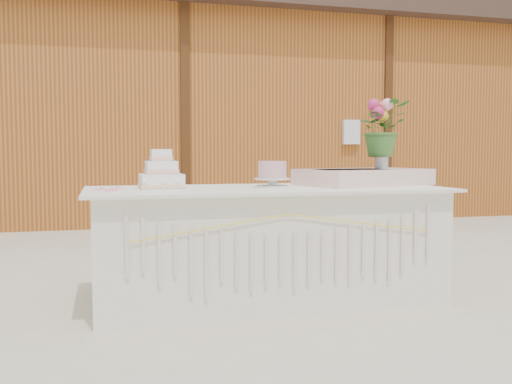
{
  "coord_description": "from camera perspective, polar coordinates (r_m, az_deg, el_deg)",
  "views": [
    {
      "loc": [
        -1.06,
        -3.69,
        1.01
      ],
      "look_at": [
        0.0,
        0.3,
        0.72
      ],
      "focal_mm": 40.0,
      "sensor_mm": 36.0,
      "label": 1
    }
  ],
  "objects": [
    {
      "name": "ground",
      "position": [
        3.97,
        1.13,
        -10.72
      ],
      "size": [
        80.0,
        80.0,
        0.0
      ],
      "primitive_type": "plane",
      "color": "beige",
      "rests_on": "ground"
    },
    {
      "name": "barn",
      "position": [
        9.77,
        -8.78,
        7.87
      ],
      "size": [
        12.6,
        4.6,
        3.3
      ],
      "color": "#B05B25",
      "rests_on": "ground"
    },
    {
      "name": "cake_table",
      "position": [
        3.89,
        1.16,
        -5.21
      ],
      "size": [
        2.4,
        1.0,
        0.77
      ],
      "color": "silver",
      "rests_on": "ground"
    },
    {
      "name": "wedding_cake",
      "position": [
        3.84,
        -9.45,
        1.69
      ],
      "size": [
        0.29,
        0.29,
        0.26
      ],
      "rotation": [
        0.0,
        0.0,
        0.02
      ],
      "color": "white",
      "rests_on": "cake_table"
    },
    {
      "name": "pink_cake_stand",
      "position": [
        3.88,
        1.65,
        1.94
      ],
      "size": [
        0.25,
        0.25,
        0.18
      ],
      "color": "silver",
      "rests_on": "cake_table"
    },
    {
      "name": "satin_runner",
      "position": [
        4.23,
        10.71,
        1.49
      ],
      "size": [
        1.04,
        0.79,
        0.12
      ],
      "primitive_type": "cube",
      "rotation": [
        0.0,
        0.0,
        0.3
      ],
      "color": "#F7D0C7",
      "rests_on": "cake_table"
    },
    {
      "name": "flower_vase",
      "position": [
        4.31,
        12.43,
        3.2
      ],
      "size": [
        0.1,
        0.1,
        0.14
      ],
      "primitive_type": "cylinder",
      "color": "silver",
      "rests_on": "satin_runner"
    },
    {
      "name": "bouquet",
      "position": [
        4.31,
        12.49,
        6.87
      ],
      "size": [
        0.43,
        0.39,
        0.42
      ],
      "primitive_type": "imported",
      "rotation": [
        0.0,
        0.0,
        0.19
      ],
      "color": "#3B6C2B",
      "rests_on": "flower_vase"
    },
    {
      "name": "loose_flowers",
      "position": [
        3.76,
        -14.37,
        0.39
      ],
      "size": [
        0.16,
        0.38,
        0.02
      ],
      "primitive_type": null,
      "rotation": [
        0.0,
        0.0,
        0.0
      ],
      "color": "#FD9AC1",
      "rests_on": "cake_table"
    }
  ]
}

